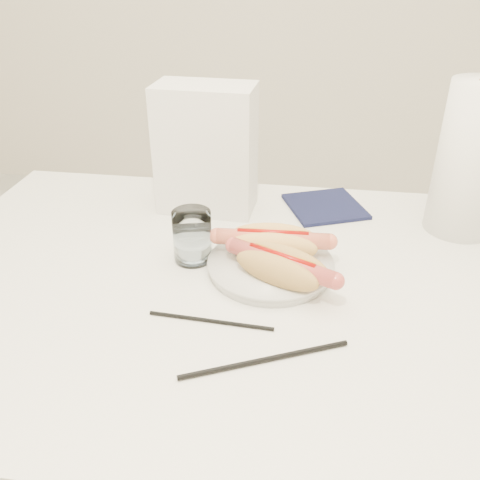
# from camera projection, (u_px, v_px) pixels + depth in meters

# --- Properties ---
(table) EXTENTS (1.20, 0.80, 0.75)m
(table) POSITION_uv_depth(u_px,v_px,m) (253.00, 310.00, 0.89)
(table) COLOR white
(table) RESTS_ON ground
(plate) EXTENTS (0.26, 0.26, 0.02)m
(plate) POSITION_uv_depth(u_px,v_px,m) (270.00, 267.00, 0.88)
(plate) COLOR silver
(plate) RESTS_ON table
(hotdog_left) EXTENTS (0.19, 0.08, 0.05)m
(hotdog_left) POSITION_uv_depth(u_px,v_px,m) (272.00, 243.00, 0.89)
(hotdog_left) COLOR #EEB55F
(hotdog_left) RESTS_ON plate
(hotdog_right) EXTENTS (0.18, 0.13, 0.05)m
(hotdog_right) POSITION_uv_depth(u_px,v_px,m) (282.00, 266.00, 0.83)
(hotdog_right) COLOR tan
(hotdog_right) RESTS_ON plate
(water_glass) EXTENTS (0.07, 0.07, 0.09)m
(water_glass) POSITION_uv_depth(u_px,v_px,m) (192.00, 236.00, 0.90)
(water_glass) COLOR silver
(water_glass) RESTS_ON table
(chopstick_near) EXTENTS (0.19, 0.02, 0.01)m
(chopstick_near) POSITION_uv_depth(u_px,v_px,m) (211.00, 321.00, 0.77)
(chopstick_near) COLOR black
(chopstick_near) RESTS_ON table
(chopstick_far) EXTENTS (0.22, 0.11, 0.01)m
(chopstick_far) POSITION_uv_depth(u_px,v_px,m) (265.00, 360.00, 0.69)
(chopstick_far) COLOR black
(chopstick_far) RESTS_ON table
(napkin_box) EXTENTS (0.20, 0.12, 0.26)m
(napkin_box) POSITION_uv_depth(u_px,v_px,m) (206.00, 150.00, 1.04)
(napkin_box) COLOR white
(napkin_box) RESTS_ON table
(navy_napkin) EXTENTS (0.19, 0.19, 0.01)m
(navy_napkin) POSITION_uv_depth(u_px,v_px,m) (325.00, 206.00, 1.10)
(navy_napkin) COLOR black
(navy_napkin) RESTS_ON table
(paper_towel_roll) EXTENTS (0.15, 0.15, 0.29)m
(paper_towel_roll) POSITION_uv_depth(u_px,v_px,m) (472.00, 160.00, 0.95)
(paper_towel_roll) COLOR white
(paper_towel_roll) RESTS_ON table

